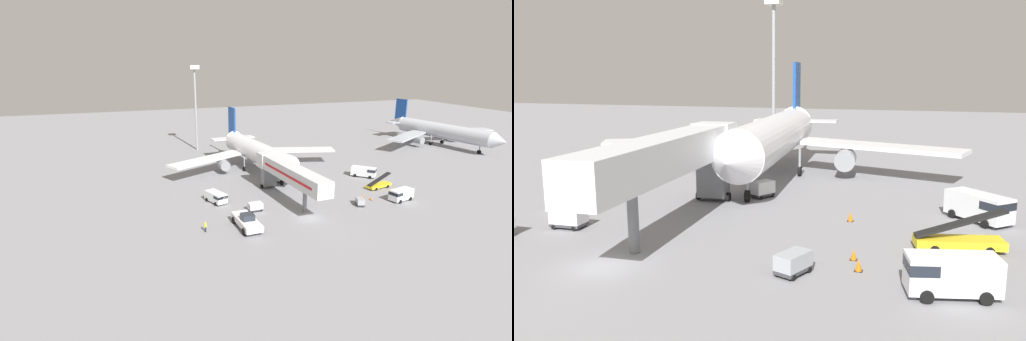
% 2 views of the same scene
% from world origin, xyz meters
% --- Properties ---
extents(ground_plane, '(300.00, 300.00, 0.00)m').
position_xyz_m(ground_plane, '(0.00, 0.00, 0.00)').
color(ground_plane, gray).
extents(airplane_at_gate, '(41.27, 37.48, 12.94)m').
position_xyz_m(airplane_at_gate, '(1.41, 30.09, 4.45)').
color(airplane_at_gate, silver).
rests_on(airplane_at_gate, ground).
extents(jet_bridge, '(4.70, 22.81, 6.99)m').
position_xyz_m(jet_bridge, '(0.04, 9.24, 5.26)').
color(jet_bridge, silver).
rests_on(jet_bridge, ground).
extents(pushback_tug, '(3.14, 7.34, 2.42)m').
position_xyz_m(pushback_tug, '(-10.78, -0.14, 1.12)').
color(pushback_tug, white).
rests_on(pushback_tug, ground).
extents(belt_loader_truck, '(5.85, 2.97, 2.84)m').
position_xyz_m(belt_loader_truck, '(20.17, 9.55, 0.74)').
color(belt_loader_truck, yellow).
rests_on(belt_loader_truck, ground).
extents(service_van_outer_left, '(4.97, 3.08, 2.15)m').
position_xyz_m(service_van_outer_left, '(19.41, 2.08, 1.23)').
color(service_van_outer_left, silver).
rests_on(service_van_outer_left, ground).
extents(service_van_near_center, '(3.45, 4.99, 1.92)m').
position_xyz_m(service_van_near_center, '(-12.42, 12.30, 1.11)').
color(service_van_near_center, white).
rests_on(service_van_near_center, ground).
extents(service_van_near_left, '(5.07, 5.12, 2.19)m').
position_xyz_m(service_van_near_left, '(21.93, 17.20, 1.25)').
color(service_van_near_left, silver).
rests_on(service_van_near_left, ground).
extents(baggage_cart_far_left, '(1.94, 2.49, 1.30)m').
position_xyz_m(baggage_cart_far_left, '(11.09, 2.43, 0.73)').
color(baggage_cart_far_left, '#38383D').
rests_on(baggage_cart_far_left, ground).
extents(baggage_cart_near_right, '(2.47, 1.64, 1.45)m').
position_xyz_m(baggage_cart_near_right, '(-7.18, 6.16, 0.81)').
color(baggage_cart_near_right, '#38383D').
rests_on(baggage_cart_near_right, ground).
extents(baggage_cart_rear_right, '(2.11, 2.44, 1.55)m').
position_xyz_m(baggage_cart_rear_right, '(3.37, 19.80, 0.85)').
color(baggage_cart_rear_right, '#38383D').
rests_on(baggage_cart_rear_right, ground).
extents(ground_crew_worker_foreground, '(0.46, 0.46, 1.72)m').
position_xyz_m(ground_crew_worker_foreground, '(-17.05, 0.56, 0.91)').
color(ground_crew_worker_foreground, '#1E2333').
rests_on(ground_crew_worker_foreground, ground).
extents(safety_cone_alpha, '(0.45, 0.45, 0.69)m').
position_xyz_m(safety_cone_alpha, '(13.99, 5.83, 0.34)').
color(safety_cone_alpha, black).
rests_on(safety_cone_alpha, ground).
extents(safety_cone_bravo, '(0.49, 0.49, 0.75)m').
position_xyz_m(safety_cone_bravo, '(12.43, 14.33, 0.37)').
color(safety_cone_bravo, black).
rests_on(safety_cone_bravo, ground).
extents(safety_cone_charlie, '(0.48, 0.48, 0.73)m').
position_xyz_m(safety_cone_charlie, '(14.55, 4.08, 0.36)').
color(safety_cone_charlie, black).
rests_on(safety_cone_charlie, ground).
extents(airplane_background, '(41.76, 39.79, 12.19)m').
position_xyz_m(airplane_background, '(61.90, 38.33, 4.30)').
color(airplane_background, '#B7BCC6').
rests_on(airplane_background, ground).
extents(apron_light_mast, '(2.40, 2.40, 23.11)m').
position_xyz_m(apron_light_mast, '(-6.94, 55.91, 16.30)').
color(apron_light_mast, '#93969B').
rests_on(apron_light_mast, ground).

